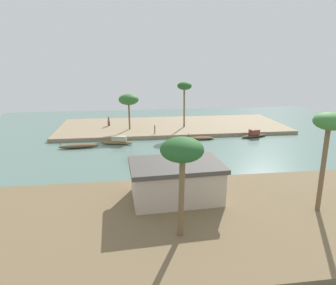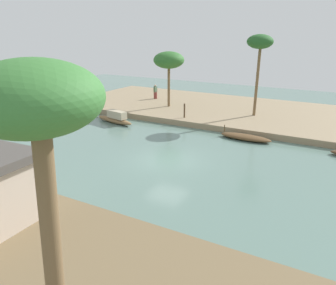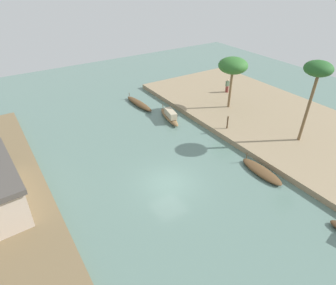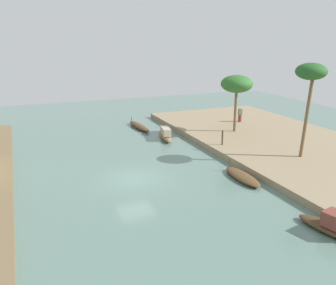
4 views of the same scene
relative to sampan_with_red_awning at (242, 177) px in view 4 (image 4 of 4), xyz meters
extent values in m
plane|color=slate|center=(2.95, 6.94, -0.20)|extent=(67.46, 67.46, 0.00)
cube|color=#937F60|center=(2.95, -8.04, 0.05)|extent=(37.49, 14.11, 0.51)
ellipsoid|color=#47331E|center=(-8.20, -0.17, 0.00)|extent=(4.45, 2.16, 0.41)
ellipsoid|color=brown|center=(0.00, 0.00, 0.00)|extent=(4.12, 1.40, 0.40)
cylinder|color=brown|center=(1.79, -0.07, 0.45)|extent=(0.07, 0.07, 0.58)
ellipsoid|color=brown|center=(16.96, 2.06, 0.03)|extent=(5.23, 1.22, 0.47)
cylinder|color=brown|center=(19.23, 2.19, 0.42)|extent=(0.07, 0.07, 0.40)
ellipsoid|color=brown|center=(12.06, 0.99, 0.04)|extent=(4.59, 1.76, 0.49)
cube|color=tan|center=(11.70, 1.06, 0.63)|extent=(2.08, 1.09, 0.67)
cylinder|color=brown|center=(14.01, 0.59, 0.47)|extent=(0.07, 0.07, 0.46)
cylinder|color=brown|center=(13.66, -8.60, 0.70)|extent=(0.41, 0.41, 0.79)
cube|color=#4C664C|center=(13.66, -8.60, 1.40)|extent=(0.25, 0.44, 0.62)
sphere|color=tan|center=(13.66, -8.60, 1.82)|extent=(0.21, 0.21, 0.21)
cylinder|color=#4C3823|center=(6.51, -2.17, 0.95)|extent=(0.14, 0.14, 1.29)
cylinder|color=brown|center=(1.30, -6.42, 3.39)|extent=(0.26, 0.66, 6.17)
ellipsoid|color=#235623|center=(1.30, -6.42, 6.94)|extent=(2.33, 2.33, 1.28)
cylinder|color=brown|center=(10.22, -5.75, 2.35)|extent=(0.27, 0.28, 4.09)
ellipsoid|color=#2D6628|center=(10.22, -5.75, 5.02)|extent=(3.10, 3.10, 1.70)
camera|label=1|loc=(10.10, 40.28, 11.20)|focal=31.38mm
camera|label=2|loc=(-8.08, 25.82, 8.06)|focal=38.06mm
camera|label=3|loc=(-12.19, 16.68, 14.42)|focal=32.09mm
camera|label=4|loc=(-20.44, 14.06, 9.51)|focal=39.64mm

